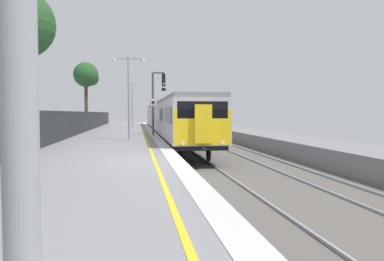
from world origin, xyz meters
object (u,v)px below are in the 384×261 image
(signal_gantry, at_px, (156,95))
(speed_limit_sign, at_px, (153,112))
(commuter_train_at_platform, at_px, (167,117))
(background_tree_centre, at_px, (87,76))
(background_tree_left, at_px, (17,26))
(platform_lamp_mid, at_px, (129,91))
(platform_lamp_far, at_px, (132,101))

(signal_gantry, relative_size, speed_limit_sign, 1.79)
(commuter_train_at_platform, xyz_separation_m, background_tree_centre, (-9.28, 12.66, 5.16))
(background_tree_left, bearing_deg, platform_lamp_mid, -2.69)
(platform_lamp_far, distance_m, background_tree_centre, 7.48)
(platform_lamp_mid, xyz_separation_m, platform_lamp_far, (0.00, 22.47, 0.04))
(platform_lamp_far, bearing_deg, background_tree_centre, 149.35)
(speed_limit_sign, bearing_deg, signal_gantry, 81.39)
(commuter_train_at_platform, relative_size, speed_limit_sign, 14.80)
(signal_gantry, distance_m, background_tree_left, 11.02)
(commuter_train_at_platform, bearing_deg, platform_lamp_mid, -104.88)
(background_tree_left, bearing_deg, speed_limit_sign, 20.42)
(platform_lamp_far, distance_m, background_tree_left, 23.45)
(signal_gantry, bearing_deg, background_tree_left, -147.30)
(commuter_train_at_platform, distance_m, background_tree_centre, 16.53)
(speed_limit_sign, distance_m, background_tree_centre, 24.15)
(platform_lamp_mid, bearing_deg, background_tree_centre, 102.56)
(commuter_train_at_platform, bearing_deg, background_tree_left, -128.14)
(background_tree_left, bearing_deg, platform_lamp_far, 73.34)
(speed_limit_sign, bearing_deg, commuter_train_at_platform, 79.37)
(platform_lamp_mid, relative_size, background_tree_left, 0.56)
(platform_lamp_mid, distance_m, background_tree_left, 7.68)
(commuter_train_at_platform, bearing_deg, signal_gantry, -101.31)
(signal_gantry, height_order, platform_lamp_far, platform_lamp_far)
(signal_gantry, xyz_separation_m, platform_lamp_mid, (-2.05, -5.88, 0.02))
(commuter_train_at_platform, distance_m, background_tree_left, 17.38)
(speed_limit_sign, bearing_deg, platform_lamp_far, 95.00)
(speed_limit_sign, xyz_separation_m, platform_lamp_far, (-1.67, 19.07, 1.38))
(speed_limit_sign, xyz_separation_m, background_tree_centre, (-7.44, 22.49, 4.69))
(speed_limit_sign, relative_size, background_tree_left, 0.30)
(platform_lamp_far, bearing_deg, speed_limit_sign, -85.00)
(platform_lamp_mid, bearing_deg, speed_limit_sign, 63.86)
(signal_gantry, bearing_deg, platform_lamp_far, 97.03)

